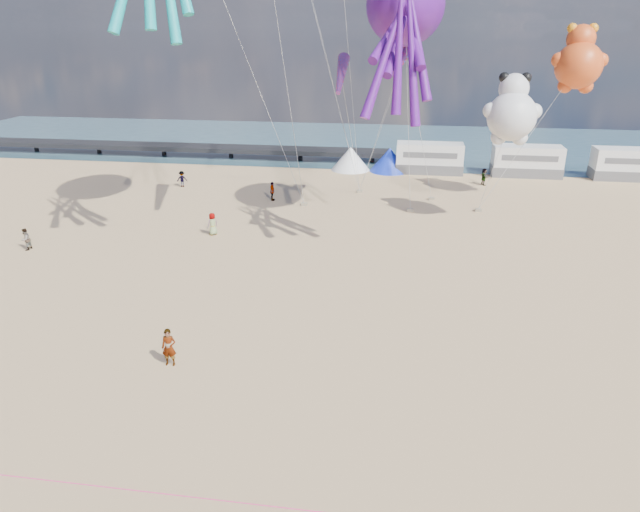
{
  "coord_description": "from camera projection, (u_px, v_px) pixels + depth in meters",
  "views": [
    {
      "loc": [
        3.35,
        -18.13,
        13.87
      ],
      "look_at": [
        -0.19,
        6.0,
        4.02
      ],
      "focal_mm": 32.0,
      "sensor_mm": 36.0,
      "label": 1
    }
  ],
  "objects": [
    {
      "name": "tent_blue",
      "position": [
        389.0,
        160.0,
        58.26
      ],
      "size": [
        4.0,
        4.0,
        2.4
      ],
      "primitive_type": "cone",
      "color": "#1933CC",
      "rests_on": "ground"
    },
    {
      "name": "kite_panda",
      "position": [
        512.0,
        116.0,
        39.49
      ],
      "size": [
        4.65,
        4.45,
        5.79
      ],
      "primitive_type": null,
      "rotation": [
        0.0,
        0.0,
        0.16
      ],
      "color": "silver"
    },
    {
      "name": "motorhome_0",
      "position": [
        429.0,
        158.0,
        57.61
      ],
      "size": [
        6.6,
        2.5,
        3.0
      ],
      "primitive_type": "cube",
      "color": "silver",
      "rests_on": "ground"
    },
    {
      "name": "beachgoer_3",
      "position": [
        272.0,
        191.0,
        48.54
      ],
      "size": [
        0.72,
        1.11,
        1.63
      ],
      "primitive_type": "imported",
      "rotation": [
        0.0,
        0.0,
        1.69
      ],
      "color": "#7F6659",
      "rests_on": "ground"
    },
    {
      "name": "kite_octopus_purple",
      "position": [
        405.0,
        5.0,
        36.35
      ],
      "size": [
        4.58,
        10.22,
        11.57
      ],
      "primitive_type": null,
      "rotation": [
        0.0,
        0.0,
        0.02
      ],
      "color": "#53117D"
    },
    {
      "name": "sandbag_d",
      "position": [
        431.0,
        199.0,
        48.96
      ],
      "size": [
        0.5,
        0.35,
        0.22
      ],
      "primitive_type": "cube",
      "color": "gray",
      "rests_on": "ground"
    },
    {
      "name": "kite_teddy_orange",
      "position": [
        579.0,
        65.0,
        42.92
      ],
      "size": [
        4.53,
        4.3,
        5.94
      ],
      "primitive_type": null,
      "rotation": [
        0.0,
        0.0,
        0.09
      ],
      "color": "#E1511D"
    },
    {
      "name": "rope_line",
      "position": [
        275.0,
        507.0,
        17.69
      ],
      "size": [
        34.0,
        0.03,
        0.03
      ],
      "primitive_type": "cylinder",
      "rotation": [
        0.0,
        1.57,
        0.0
      ],
      "color": "#F2338C",
      "rests_on": "ground"
    },
    {
      "name": "tent_white",
      "position": [
        351.0,
        158.0,
        58.8
      ],
      "size": [
        4.0,
        4.0,
        2.4
      ],
      "primitive_type": "cone",
      "color": "white",
      "rests_on": "ground"
    },
    {
      "name": "standing_person",
      "position": [
        169.0,
        347.0,
        24.83
      ],
      "size": [
        0.67,
        0.47,
        1.75
      ],
      "primitive_type": "imported",
      "rotation": [
        0.0,
        0.0,
        0.08
      ],
      "color": "tan",
      "rests_on": "ground"
    },
    {
      "name": "beachgoer_2",
      "position": [
        182.0,
        179.0,
        52.71
      ],
      "size": [
        0.84,
        0.72,
        1.49
      ],
      "primitive_type": "imported",
      "rotation": [
        0.0,
        0.0,
        3.39
      ],
      "color": "#7F6659",
      "rests_on": "ground"
    },
    {
      "name": "windsock_right",
      "position": [
        341.0,
        75.0,
        40.33
      ],
      "size": [
        0.95,
        4.45,
        4.44
      ],
      "primitive_type": null,
      "rotation": [
        0.0,
        0.0,
        0.01
      ],
      "color": "red"
    },
    {
      "name": "ground",
      "position": [
        303.0,
        408.0,
        22.28
      ],
      "size": [
        120.0,
        120.0,
        0.0
      ],
      "primitive_type": "plane",
      "color": "tan",
      "rests_on": "ground"
    },
    {
      "name": "beachgoer_0",
      "position": [
        213.0,
        224.0,
        40.54
      ],
      "size": [
        0.68,
        0.7,
        1.62
      ],
      "primitive_type": "imported",
      "rotation": [
        0.0,
        0.0,
        3.99
      ],
      "color": "#7F6659",
      "rests_on": "ground"
    },
    {
      "name": "sandbag_b",
      "position": [
        410.0,
        210.0,
        45.9
      ],
      "size": [
        0.5,
        0.35,
        0.22
      ],
      "primitive_type": "cube",
      "color": "gray",
      "rests_on": "ground"
    },
    {
      "name": "water",
      "position": [
        377.0,
        143.0,
        72.73
      ],
      "size": [
        120.0,
        120.0,
        0.0
      ],
      "primitive_type": "plane",
      "color": "#31505E",
      "rests_on": "ground"
    },
    {
      "name": "pier",
      "position": [
        131.0,
        146.0,
        66.05
      ],
      "size": [
        60.0,
        3.0,
        0.5
      ],
      "primitive_type": "cube",
      "color": "black",
      "rests_on": "ground"
    },
    {
      "name": "windsock_mid",
      "position": [
        406.0,
        52.0,
        39.09
      ],
      "size": [
        2.6,
        6.1,
        6.06
      ],
      "primitive_type": null,
      "rotation": [
        0.0,
        0.0,
        -0.27
      ],
      "color": "red"
    },
    {
      "name": "beachgoer_4",
      "position": [
        484.0,
        177.0,
        53.34
      ],
      "size": [
        0.66,
        0.99,
        1.56
      ],
      "primitive_type": "imported",
      "rotation": [
        0.0,
        0.0,
        1.9
      ],
      "color": "#7F6659",
      "rests_on": "ground"
    },
    {
      "name": "sandbag_a",
      "position": [
        304.0,
        204.0,
        47.45
      ],
      "size": [
        0.5,
        0.35,
        0.22
      ],
      "primitive_type": "cube",
      "color": "gray",
      "rests_on": "ground"
    },
    {
      "name": "beachgoer_7",
      "position": [
        25.0,
        239.0,
        37.79
      ],
      "size": [
        0.49,
        0.74,
        1.49
      ],
      "primitive_type": "imported",
      "rotation": [
        0.0,
        0.0,
        4.69
      ],
      "color": "#7F6659",
      "rests_on": "ground"
    },
    {
      "name": "motorhome_2",
      "position": [
        629.0,
        164.0,
        55.05
      ],
      "size": [
        6.6,
        2.5,
        3.0
      ],
      "primitive_type": "cube",
      "color": "silver",
      "rests_on": "ground"
    },
    {
      "name": "motorhome_1",
      "position": [
        527.0,
        161.0,
        56.33
      ],
      "size": [
        6.6,
        2.5,
        3.0
      ],
      "primitive_type": "cube",
      "color": "silver",
      "rests_on": "ground"
    },
    {
      "name": "sandbag_e",
      "position": [
        360.0,
        191.0,
        51.14
      ],
      "size": [
        0.5,
        0.35,
        0.22
      ],
      "primitive_type": "cube",
      "color": "gray",
      "rests_on": "ground"
    },
    {
      "name": "sandbag_c",
      "position": [
        478.0,
        210.0,
        45.91
      ],
      "size": [
        0.5,
        0.35,
        0.22
      ],
      "primitive_type": "cube",
      "color": "gray",
      "rests_on": "ground"
    }
  ]
}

